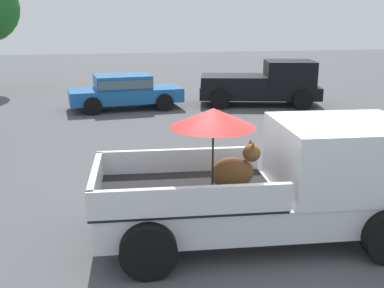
# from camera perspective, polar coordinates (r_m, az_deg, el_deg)

# --- Properties ---
(ground_plane) EXTENTS (80.00, 80.00, 0.00)m
(ground_plane) POSITION_cam_1_polar(r_m,az_deg,el_deg) (7.71, 7.76, -11.45)
(ground_plane) COLOR #4C4C4F
(pickup_truck_main) EXTENTS (5.19, 2.58, 2.22)m
(pickup_truck_main) POSITION_cam_1_polar(r_m,az_deg,el_deg) (7.44, 11.48, -4.51)
(pickup_truck_main) COLOR black
(pickup_truck_main) RESTS_ON ground
(pickup_truck_far) EXTENTS (5.09, 3.03, 1.80)m
(pickup_truck_far) POSITION_cam_1_polar(r_m,az_deg,el_deg) (18.92, 9.00, 7.46)
(pickup_truck_far) COLOR black
(pickup_truck_far) RESTS_ON ground
(parked_sedan_near) EXTENTS (4.45, 2.29, 1.33)m
(parked_sedan_near) POSITION_cam_1_polar(r_m,az_deg,el_deg) (18.11, -8.45, 6.70)
(parked_sedan_near) COLOR black
(parked_sedan_near) RESTS_ON ground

